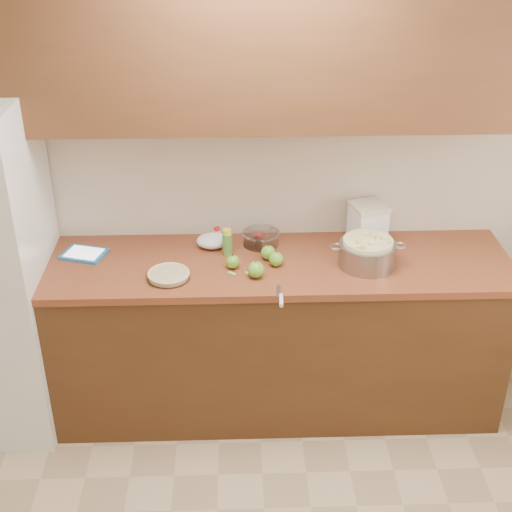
{
  "coord_description": "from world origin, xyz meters",
  "views": [
    {
      "loc": [
        -0.12,
        -1.75,
        2.73
      ],
      "look_at": [
        -0.01,
        1.43,
        0.98
      ],
      "focal_mm": 50.0,
      "sensor_mm": 36.0,
      "label": 1
    }
  ],
  "objects_px": {
    "pie": "(169,275)",
    "tablet": "(84,254)",
    "flour_canister": "(368,223)",
    "colander": "(367,253)"
  },
  "relations": [
    {
      "from": "pie",
      "to": "tablet",
      "type": "bearing_deg",
      "value": 151.28
    },
    {
      "from": "pie",
      "to": "flour_canister",
      "type": "distance_m",
      "value": 1.11
    },
    {
      "from": "pie",
      "to": "colander",
      "type": "xyz_separation_m",
      "value": [
        1.01,
        0.1,
        0.05
      ]
    },
    {
      "from": "colander",
      "to": "tablet",
      "type": "distance_m",
      "value": 1.48
    },
    {
      "from": "pie",
      "to": "tablet",
      "type": "distance_m",
      "value": 0.53
    },
    {
      "from": "pie",
      "to": "flour_canister",
      "type": "bearing_deg",
      "value": 18.72
    },
    {
      "from": "flour_canister",
      "to": "tablet",
      "type": "distance_m",
      "value": 1.52
    },
    {
      "from": "pie",
      "to": "flour_canister",
      "type": "xyz_separation_m",
      "value": [
        1.05,
        0.36,
        0.09
      ]
    },
    {
      "from": "flour_canister",
      "to": "tablet",
      "type": "height_order",
      "value": "flour_canister"
    },
    {
      "from": "colander",
      "to": "flour_canister",
      "type": "height_order",
      "value": "flour_canister"
    }
  ]
}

